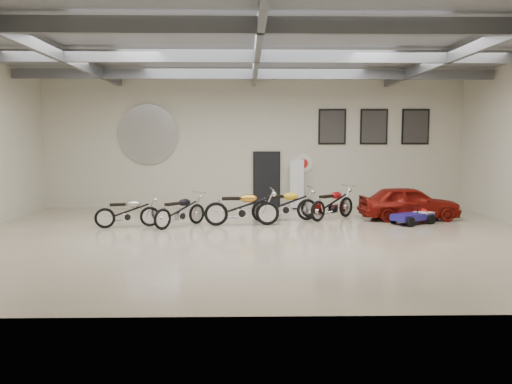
{
  "coord_description": "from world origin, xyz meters",
  "views": [
    {
      "loc": [
        -0.27,
        -13.15,
        2.61
      ],
      "look_at": [
        0.0,
        1.2,
        1.1
      ],
      "focal_mm": 35.0,
      "sensor_mm": 36.0,
      "label": 1
    }
  ],
  "objects_px": {
    "motorcycle_yellow": "(285,204)",
    "go_kart": "(416,214)",
    "motorcycle_gold": "(242,207)",
    "banner_stand": "(297,184)",
    "vintage_car": "(409,203)",
    "motorcycle_black": "(180,210)",
    "motorcycle_red": "(332,203)",
    "motorcycle_silver": "(128,211)"
  },
  "relations": [
    {
      "from": "motorcycle_yellow",
      "to": "vintage_car",
      "type": "bearing_deg",
      "value": -8.43
    },
    {
      "from": "vintage_car",
      "to": "go_kart",
      "type": "bearing_deg",
      "value": 174.68
    },
    {
      "from": "go_kart",
      "to": "motorcycle_silver",
      "type": "bearing_deg",
      "value": 151.66
    },
    {
      "from": "banner_stand",
      "to": "motorcycle_gold",
      "type": "distance_m",
      "value": 4.16
    },
    {
      "from": "vintage_car",
      "to": "motorcycle_silver",
      "type": "bearing_deg",
      "value": 96.53
    },
    {
      "from": "motorcycle_black",
      "to": "vintage_car",
      "type": "xyz_separation_m",
      "value": [
        7.32,
        1.25,
        0.05
      ]
    },
    {
      "from": "banner_stand",
      "to": "vintage_car",
      "type": "relative_size",
      "value": 0.58
    },
    {
      "from": "motorcycle_yellow",
      "to": "motorcycle_gold",
      "type": "bearing_deg",
      "value": -162.0
    },
    {
      "from": "motorcycle_black",
      "to": "vintage_car",
      "type": "height_order",
      "value": "vintage_car"
    },
    {
      "from": "motorcycle_black",
      "to": "motorcycle_red",
      "type": "bearing_deg",
      "value": -33.35
    },
    {
      "from": "motorcycle_silver",
      "to": "go_kart",
      "type": "bearing_deg",
      "value": -9.93
    },
    {
      "from": "go_kart",
      "to": "motorcycle_red",
      "type": "bearing_deg",
      "value": 128.15
    },
    {
      "from": "banner_stand",
      "to": "motorcycle_red",
      "type": "relative_size",
      "value": 0.89
    },
    {
      "from": "motorcycle_silver",
      "to": "vintage_car",
      "type": "bearing_deg",
      "value": -4.64
    },
    {
      "from": "motorcycle_gold",
      "to": "vintage_car",
      "type": "relative_size",
      "value": 0.69
    },
    {
      "from": "motorcycle_silver",
      "to": "motorcycle_yellow",
      "type": "xyz_separation_m",
      "value": [
        4.78,
        1.06,
        0.07
      ]
    },
    {
      "from": "motorcycle_yellow",
      "to": "go_kart",
      "type": "height_order",
      "value": "motorcycle_yellow"
    },
    {
      "from": "motorcycle_black",
      "to": "motorcycle_yellow",
      "type": "distance_m",
      "value": 3.37
    },
    {
      "from": "motorcycle_silver",
      "to": "banner_stand",
      "type": "bearing_deg",
      "value": 22.2
    },
    {
      "from": "motorcycle_red",
      "to": "vintage_car",
      "type": "distance_m",
      "value": 2.5
    },
    {
      "from": "motorcycle_gold",
      "to": "motorcycle_yellow",
      "type": "xyz_separation_m",
      "value": [
        1.37,
        0.8,
        -0.02
      ]
    },
    {
      "from": "vintage_car",
      "to": "motorcycle_yellow",
      "type": "bearing_deg",
      "value": 91.79
    },
    {
      "from": "motorcycle_gold",
      "to": "motorcycle_black",
      "type": "bearing_deg",
      "value": -178.14
    },
    {
      "from": "banner_stand",
      "to": "motorcycle_yellow",
      "type": "bearing_deg",
      "value": -96.59
    },
    {
      "from": "motorcycle_red",
      "to": "go_kart",
      "type": "height_order",
      "value": "motorcycle_red"
    },
    {
      "from": "motorcycle_black",
      "to": "go_kart",
      "type": "bearing_deg",
      "value": -45.45
    },
    {
      "from": "motorcycle_black",
      "to": "go_kart",
      "type": "distance_m",
      "value": 7.29
    },
    {
      "from": "motorcycle_yellow",
      "to": "motorcycle_black",
      "type": "bearing_deg",
      "value": -175.3
    },
    {
      "from": "motorcycle_red",
      "to": "motorcycle_yellow",
      "type": "bearing_deg",
      "value": 150.48
    },
    {
      "from": "banner_stand",
      "to": "motorcycle_red",
      "type": "xyz_separation_m",
      "value": [
        0.92,
        -2.46,
        -0.39
      ]
    },
    {
      "from": "vintage_car",
      "to": "motorcycle_gold",
      "type": "bearing_deg",
      "value": 99.09
    },
    {
      "from": "banner_stand",
      "to": "motorcycle_red",
      "type": "distance_m",
      "value": 2.66
    },
    {
      "from": "banner_stand",
      "to": "motorcycle_silver",
      "type": "distance_m",
      "value": 6.7
    },
    {
      "from": "banner_stand",
      "to": "motorcycle_gold",
      "type": "xyz_separation_m",
      "value": [
        -2.04,
        -3.61,
        -0.36
      ]
    },
    {
      "from": "motorcycle_gold",
      "to": "go_kart",
      "type": "distance_m",
      "value": 5.43
    },
    {
      "from": "motorcycle_gold",
      "to": "vintage_car",
      "type": "height_order",
      "value": "motorcycle_gold"
    },
    {
      "from": "motorcycle_black",
      "to": "go_kart",
      "type": "relative_size",
      "value": 1.13
    },
    {
      "from": "motorcycle_silver",
      "to": "go_kart",
      "type": "xyz_separation_m",
      "value": [
        8.83,
        0.5,
        -0.18
      ]
    },
    {
      "from": "motorcycle_gold",
      "to": "banner_stand",
      "type": "bearing_deg",
      "value": 56.76
    },
    {
      "from": "motorcycle_gold",
      "to": "motorcycle_yellow",
      "type": "bearing_deg",
      "value": 26.49
    },
    {
      "from": "motorcycle_black",
      "to": "vintage_car",
      "type": "relative_size",
      "value": 0.6
    },
    {
      "from": "motorcycle_silver",
      "to": "motorcycle_yellow",
      "type": "distance_m",
      "value": 4.9
    }
  ]
}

